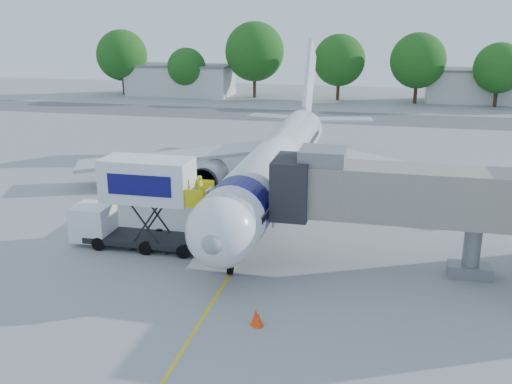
% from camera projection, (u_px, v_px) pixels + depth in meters
% --- Properties ---
extents(ground, '(160.00, 160.00, 0.00)m').
position_uv_depth(ground, '(266.00, 216.00, 39.58)').
color(ground, '#9B9B98').
rests_on(ground, ground).
extents(guidance_line, '(0.15, 70.00, 0.01)m').
position_uv_depth(guidance_line, '(266.00, 216.00, 39.58)').
color(guidance_line, yellow).
rests_on(guidance_line, ground).
extents(taxiway_strip, '(120.00, 10.00, 0.01)m').
position_uv_depth(taxiway_strip, '(328.00, 117.00, 78.73)').
color(taxiway_strip, '#59595B').
rests_on(taxiway_strip, ground).
extents(aircraft, '(34.17, 37.73, 11.35)m').
position_uv_depth(aircraft, '(278.00, 161.00, 42.56)').
color(aircraft, white).
rests_on(aircraft, ground).
extents(jet_bridge, '(13.90, 3.20, 6.60)m').
position_uv_depth(jet_bridge, '(388.00, 194.00, 30.09)').
color(jet_bridge, gray).
rests_on(jet_bridge, ground).
extents(catering_hiloader, '(8.50, 2.44, 5.50)m').
position_uv_depth(catering_hiloader, '(138.00, 203.00, 33.57)').
color(catering_hiloader, black).
rests_on(catering_hiloader, ground).
extents(ground_tug, '(3.10, 1.62, 1.23)m').
position_uv_depth(ground_tug, '(200.00, 341.00, 23.22)').
color(ground_tug, white).
rests_on(ground_tug, ground).
extents(safety_cone_a, '(0.43, 0.43, 0.68)m').
position_uv_depth(safety_cone_a, '(258.00, 320.00, 25.43)').
color(safety_cone_a, '#FF410D').
rests_on(safety_cone_a, ground).
extents(safety_cone_b, '(0.47, 0.47, 0.75)m').
position_uv_depth(safety_cone_b, '(256.00, 317.00, 25.63)').
color(safety_cone_b, '#FF410D').
rests_on(safety_cone_b, ground).
extents(outbuilding_left, '(18.40, 8.40, 5.30)m').
position_uv_depth(outbuilding_left, '(181.00, 80.00, 100.64)').
color(outbuilding_left, silver).
rests_on(outbuilding_left, ground).
extents(outbuilding_right, '(16.40, 7.40, 5.30)m').
position_uv_depth(outbuilding_right, '(478.00, 86.00, 91.95)').
color(outbuilding_right, silver).
rests_on(outbuilding_right, ground).
extents(tree_a, '(8.83, 8.83, 11.25)m').
position_uv_depth(tree_a, '(122.00, 55.00, 99.85)').
color(tree_a, '#382314').
rests_on(tree_a, ground).
extents(tree_b, '(6.55, 6.55, 8.35)m').
position_uv_depth(tree_b, '(187.00, 67.00, 97.10)').
color(tree_b, '#382314').
rests_on(tree_b, ground).
extents(tree_c, '(9.92, 9.92, 12.65)m').
position_uv_depth(tree_c, '(255.00, 52.00, 95.87)').
color(tree_c, '#382314').
rests_on(tree_c, ground).
extents(tree_d, '(8.41, 8.41, 10.72)m').
position_uv_depth(tree_d, '(339.00, 60.00, 92.93)').
color(tree_d, '#382314').
rests_on(tree_d, ground).
extents(tree_e, '(8.66, 8.66, 11.05)m').
position_uv_depth(tree_e, '(418.00, 61.00, 89.34)').
color(tree_e, '#382314').
rests_on(tree_e, ground).
extents(tree_f, '(7.60, 7.60, 9.69)m').
position_uv_depth(tree_f, '(499.00, 68.00, 86.14)').
color(tree_f, '#382314').
rests_on(tree_f, ground).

